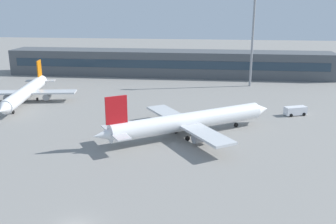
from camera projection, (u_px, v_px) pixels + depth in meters
The scene contains 6 objects.
ground_plane at pixel (139, 124), 82.30m from camera, with size 400.00×400.00×0.00m, color gray.
terminal_building at pixel (169, 63), 136.13m from camera, with size 115.32×12.13×9.00m.
airplane_near at pixel (191, 121), 74.60m from camera, with size 34.49×25.76×9.83m.
airplane_mid at pixel (26, 92), 99.31m from camera, with size 25.98×36.88×9.15m.
service_van_white at pixel (295, 111), 88.57m from camera, with size 5.57×3.78×2.08m.
floodlight_tower_west at pixel (253, 30), 115.15m from camera, with size 3.20×0.80×30.75m.
Camera 1 is at (15.47, -37.00, 25.57)m, focal length 40.24 mm.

